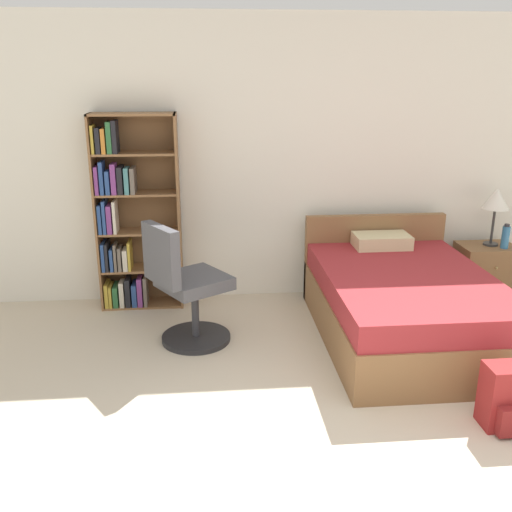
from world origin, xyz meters
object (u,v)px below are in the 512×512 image
Objects in this scene: bookshelf at (129,218)px; backpack_red at (509,398)px; nightstand at (485,271)px; office_chair at (185,289)px; water_bottle at (505,237)px; table_lamp at (496,200)px; bed at (403,303)px.

bookshelf is 3.38m from backpack_red.
office_chair is at bearing -165.38° from nightstand.
table_lamp is at bearing 126.61° from water_bottle.
nightstand is (3.36, -0.11, -0.58)m from bookshelf.
office_chair is at bearing -165.30° from table_lamp.
office_chair is 4.34× the size of water_bottle.
bed is 3.50× the size of table_lamp.
water_bottle is at bearing 64.07° from backpack_red.
nightstand is at bearing 137.75° from water_bottle.
table_lamp reaches higher than water_bottle.
water_bottle is 0.57× the size of backpack_red.
office_chair reaches higher than nightstand.
table_lamp is 2.38m from backpack_red.
bed reaches higher than water_bottle.
nightstand is 2.24× the size of water_bottle.
bed is at bearing -144.63° from nightstand.
table_lamp reaches higher than backpack_red.
nightstand is 2.24m from backpack_red.
office_chair is 2.94m from nightstand.
nightstand is (1.08, 0.77, -0.03)m from bed.
backpack_red is (-0.96, -1.97, -0.44)m from water_bottle.
office_chair is at bearing 146.28° from backpack_red.
water_bottle is at bearing -53.39° from table_lamp.
table_lamp is at bearing -1.66° from bookshelf.
bed is at bearing -0.81° from office_chair.
bookshelf reaches higher than table_lamp.
bookshelf is at bearing 178.14° from nightstand.
table_lamp is (2.87, 0.75, 0.49)m from office_chair.
water_bottle reaches higher than nightstand.
bookshelf is 2.50m from bed.
backpack_red is (2.50, -2.18, -0.64)m from bookshelf.
bed is at bearing 99.85° from backpack_red.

